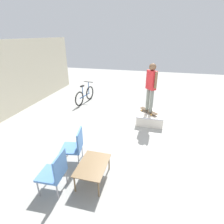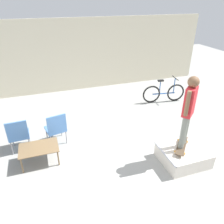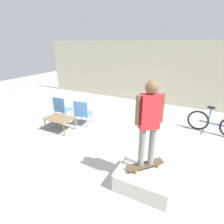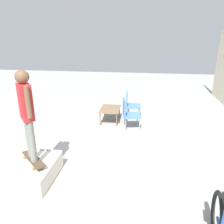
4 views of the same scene
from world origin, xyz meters
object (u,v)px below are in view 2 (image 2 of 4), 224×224
person_skater (189,107)px  coffee_table (39,149)px  patio_chair_left (18,134)px  bicycle (164,93)px  skateboard_on_ramp (182,145)px  patio_chair_right (56,127)px  skate_ramp_box (183,155)px

person_skater → coffee_table: bearing=122.4°
patio_chair_left → bicycle: bicycle is taller
bicycle → person_skater: bearing=-104.5°
skateboard_on_ramp → coffee_table: (-3.39, 1.06, -0.05)m
skateboard_on_ramp → coffee_table: size_ratio=0.80×
person_skater → patio_chair_left: bearing=115.7°
patio_chair_left → patio_chair_right: 0.98m
patio_chair_right → bicycle: bicycle is taller
patio_chair_right → bicycle: size_ratio=0.57×
skateboard_on_ramp → person_skater: (0.00, -0.00, 1.07)m
person_skater → patio_chair_left: 4.36m
person_skater → skateboard_on_ramp: bearing=49.8°
patio_chair_left → patio_chair_right: (0.98, 0.00, 0.00)m
person_skater → patio_chair_left: person_skater is taller
person_skater → bicycle: (1.39, 3.22, -1.16)m
coffee_table → patio_chair_left: 0.83m
skate_ramp_box → skateboard_on_ramp: skateboard_on_ramp is taller
coffee_table → patio_chair_right: size_ratio=0.98×
skate_ramp_box → skateboard_on_ramp: bearing=117.2°
skate_ramp_box → patio_chair_right: bearing=148.3°
patio_chair_right → coffee_table: bearing=41.6°
skate_ramp_box → patio_chair_left: patio_chair_left is taller
patio_chair_left → patio_chair_right: bearing=177.1°
skate_ramp_box → person_skater: person_skater is taller
bicycle → patio_chair_left: bearing=-155.3°
skateboard_on_ramp → patio_chair_right: patio_chair_right is taller
patio_chair_left → skateboard_on_ramp: bearing=152.9°
person_skater → bicycle: person_skater is taller
patio_chair_right → bicycle: bearing=-172.4°
coffee_table → bicycle: size_ratio=0.56×
person_skater → skate_ramp_box: bearing=-103.0°
skateboard_on_ramp → patio_chair_right: 3.37m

